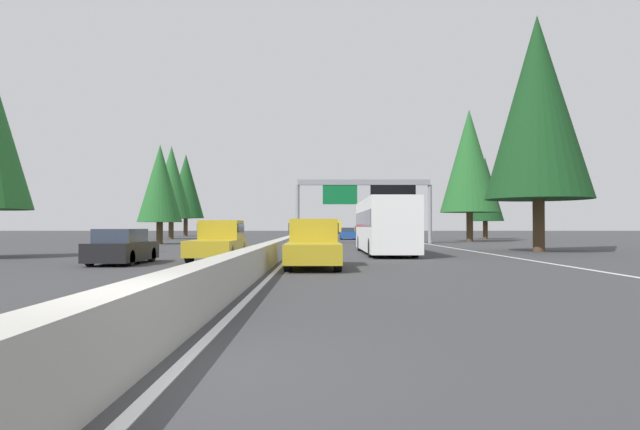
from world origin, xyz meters
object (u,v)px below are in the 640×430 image
Objects in this scene: oncoming_far at (219,240)px; sedan_distant_a at (348,234)px; conifer_right_mid at (469,161)px; box_truck_far_left at (336,227)px; bus_far_right at (384,224)px; sedan_mid_right at (320,231)px; sign_gantry_overhead at (366,193)px; minivan_distant_b at (361,230)px; conifer_left_far at (186,186)px; oncoming_near at (122,248)px; sedan_near_center at (320,232)px; conifer_left_near at (160,183)px; conifer_right_far at (485,189)px; conifer_left_mid at (171,182)px; conifer_right_near at (538,107)px; pickup_mid_center at (314,243)px; pickup_mid_left at (319,232)px.

sedan_distant_a is at bearing 169.26° from oncoming_far.
box_truck_far_left is at bearing 10.62° from conifer_right_mid.
bus_far_right is 2.61× the size of sedan_mid_right.
bus_far_right is at bearing 178.44° from sign_gantry_overhead.
sedan_mid_right is 6.74m from box_truck_far_left.
conifer_left_far reaches higher than minivan_distant_b.
oncoming_near is 0.31× the size of conifer_right_mid.
oncoming_far is (-99.94, 8.24, -0.70)m from box_truck_far_left.
conifer_left_near is (-43.76, 14.48, 4.81)m from sedan_near_center.
bus_far_right is at bearing -177.90° from sedan_mid_right.
minivan_distant_b is 32.00m from conifer_right_far.
conifer_right_far reaches higher than bus_far_right.
sedan_mid_right is at bearing 19.31° from conifer_right_far.
conifer_right_mid is 37.57m from conifer_left_mid.
oncoming_far reaches higher than sedan_mid_right.
conifer_left_near is (-9.16, 30.49, -3.12)m from conifer_right_mid.
oncoming_far is 48.85m from conifer_left_mid.
sedan_near_center is 38.94m from conifer_right_mid.
sedan_mid_right is 82.84m from conifer_left_near.
conifer_right_near reaches higher than conifer_left_near.
conifer_right_mid is 1.02× the size of conifer_left_far.
pickup_mid_center is 0.62× the size of conifer_left_near.
bus_far_right is 2.61× the size of sedan_distant_a.
pickup_mid_left is 22.42m from conifer_right_far.
sedan_distant_a is 31.02m from minivan_distant_b.
minivan_distant_b is at bearing -7.27° from sedan_distant_a.
conifer_left_far is at bearing 149.07° from sedan_mid_right.
conifer_right_near is at bearing 174.75° from conifer_right_mid.
bus_far_right is at bearing 126.74° from oncoming_near.
conifer_right_far reaches higher than sedan_near_center.
bus_far_right reaches higher than pickup_mid_center.
pickup_mid_center is (-30.19, 4.48, -3.82)m from sign_gantry_overhead.
pickup_mid_left is at bearing 175.87° from box_truck_far_left.
conifer_left_far is (-37.91, 22.72, 7.73)m from sedan_mid_right.
conifer_left_mid is (21.92, 4.83, 1.86)m from conifer_left_near.
conifer_left_near is (-75.69, 18.02, 3.88)m from box_truck_far_left.
pickup_mid_center is 41.98m from conifer_right_mid.
sedan_distant_a is 26.31m from conifer_left_near.
box_truck_far_left is (57.03, -0.11, 0.93)m from sedan_distant_a.
sedan_near_center is (61.84, 3.74, -1.03)m from bus_far_right.
bus_far_right is 2.61× the size of sedan_near_center.
pickup_mid_left is 0.62× the size of conifer_left_near.
pickup_mid_left is at bearing 162.78° from minivan_distant_b.
conifer_left_near is at bearing 106.71° from conifer_right_mid.
conifer_right_near is at bearing -118.66° from conifer_left_near.
conifer_right_mid reaches higher than sedan_near_center.
conifer_left_far is (-5.93, 29.99, 7.46)m from minivan_distant_b.
box_truck_far_left is at bearing 173.45° from oncoming_near.
sedan_mid_right is 0.31× the size of conifer_right_mid.
oncoming_near is 50.63m from conifer_left_mid.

